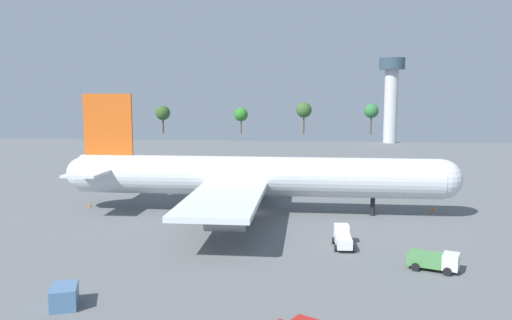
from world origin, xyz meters
The scene contains 9 objects.
ground_plane centered at (0.00, 0.00, 0.00)m, with size 245.54×245.54×0.00m, color slate.
cargo_airplane centered at (-0.26, 0.00, 5.71)m, with size 61.39×50.11×18.47m.
maintenance_van centered at (21.33, -24.02, 1.09)m, with size 5.55×3.96×1.98m.
fuel_truck centered at (12.30, -16.72, 1.14)m, with size 2.42×5.15×2.43m.
cargo_container_fore centered at (-12.91, -36.97, 0.93)m, with size 3.11×3.63×1.86m.
safety_cone_nose centered at (27.62, 3.67, 0.41)m, with size 0.57×0.57×0.82m, color orange.
safety_cone_tail centered at (-27.62, 1.10, 0.34)m, with size 0.47×0.47×0.68m, color orange.
control_tower centered at (38.71, 120.11, 19.47)m, with size 9.49×9.49×31.82m.
tree_line_backdrop centered at (-20.57, 157.62, 10.18)m, with size 121.00×7.10×14.70m.
Camera 1 is at (8.08, -77.30, 18.40)m, focal length 35.70 mm.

